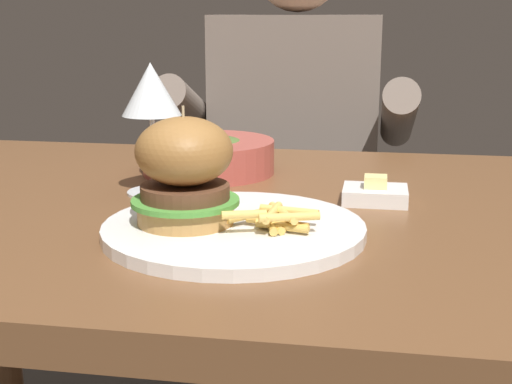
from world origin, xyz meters
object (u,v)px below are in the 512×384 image
(soup_bowl, at_px, (209,155))
(diner_person, at_px, (295,203))
(main_plate, at_px, (234,230))
(wine_glass, at_px, (151,95))
(butter_dish, at_px, (375,194))
(burger_sandwich, at_px, (185,171))

(soup_bowl, distance_m, diner_person, 0.54)
(main_plate, relative_size, diner_person, 0.25)
(wine_glass, relative_size, soup_bowl, 0.88)
(main_plate, xyz_separation_m, butter_dish, (0.15, 0.17, 0.00))
(butter_dish, height_order, diner_person, diner_person)
(butter_dish, bearing_deg, diner_person, 105.82)
(butter_dish, xyz_separation_m, soup_bowl, (-0.26, 0.14, 0.02))
(diner_person, bearing_deg, main_plate, -88.25)
(main_plate, height_order, burger_sandwich, burger_sandwich)
(burger_sandwich, distance_m, butter_dish, 0.28)
(main_plate, height_order, diner_person, diner_person)
(main_plate, bearing_deg, wine_glass, 130.92)
(soup_bowl, bearing_deg, butter_dish, -28.20)
(burger_sandwich, distance_m, wine_glass, 0.21)
(burger_sandwich, bearing_deg, diner_person, 87.93)
(butter_dish, bearing_deg, main_plate, -131.60)
(main_plate, distance_m, wine_glass, 0.26)
(main_plate, bearing_deg, butter_dish, 48.40)
(butter_dish, distance_m, diner_person, 0.69)
(soup_bowl, bearing_deg, wine_glass, -106.44)
(butter_dish, bearing_deg, soup_bowl, 151.80)
(main_plate, relative_size, burger_sandwich, 2.24)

